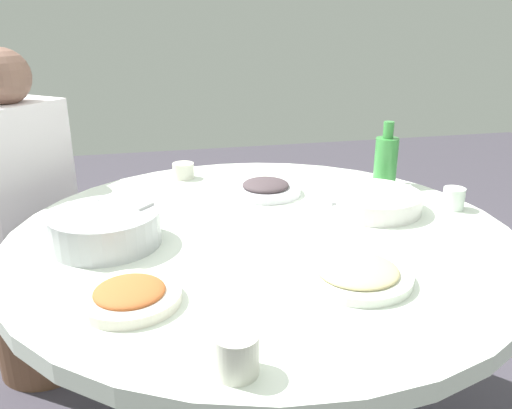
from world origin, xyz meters
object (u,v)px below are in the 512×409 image
(tea_cup_side, at_px, (454,198))
(stool_for_diner_left, at_px, (40,314))
(dish_eggplant, at_px, (266,188))
(dish_tofu_braise, at_px, (130,295))
(round_dining_table, at_px, (262,264))
(dish_noodles, at_px, (357,273))
(diner_left, at_px, (18,178))
(rice_bowl, at_px, (106,227))
(green_bottle, at_px, (386,159))
(tea_cup_far, at_px, (183,171))
(soup_bowl, at_px, (372,201))
(tea_cup_near, at_px, (236,354))

(tea_cup_side, distance_m, stool_for_diner_left, 1.57)
(dish_eggplant, bearing_deg, dish_tofu_braise, 144.34)
(round_dining_table, height_order, tea_cup_side, tea_cup_side)
(dish_noodles, bearing_deg, diner_left, 43.30)
(rice_bowl, distance_m, diner_left, 0.68)
(dish_eggplant, relative_size, green_bottle, 1.06)
(round_dining_table, distance_m, dish_noodles, 0.37)
(dish_noodles, distance_m, tea_cup_far, 0.91)
(dish_eggplant, distance_m, stool_for_diner_left, 1.04)
(soup_bowl, bearing_deg, dish_tofu_braise, 118.77)
(stool_for_diner_left, bearing_deg, tea_cup_near, -154.92)
(round_dining_table, distance_m, tea_cup_side, 0.62)
(tea_cup_near, height_order, tea_cup_far, tea_cup_near)
(tea_cup_far, height_order, tea_cup_side, tea_cup_side)
(tea_cup_near, xyz_separation_m, diner_left, (1.18, 0.55, -0.02))
(diner_left, bearing_deg, dish_noodles, -136.70)
(dish_tofu_braise, relative_size, diner_left, 0.28)
(soup_bowl, xyz_separation_m, tea_cup_side, (-0.05, -0.24, 0.01))
(dish_tofu_braise, relative_size, stool_for_diner_left, 0.46)
(rice_bowl, xyz_separation_m, green_bottle, (0.31, -0.93, 0.04))
(green_bottle, distance_m, tea_cup_far, 0.72)
(tea_cup_near, distance_m, stool_for_diner_left, 1.43)
(rice_bowl, relative_size, tea_cup_side, 4.25)
(green_bottle, bearing_deg, stool_for_diner_left, 76.76)
(dish_noodles, xyz_separation_m, tea_cup_near, (-0.25, 0.32, 0.02))
(rice_bowl, distance_m, tea_cup_side, 1.02)
(soup_bowl, bearing_deg, rice_bowl, 95.76)
(round_dining_table, xyz_separation_m, tea_cup_near, (-0.58, 0.18, 0.14))
(rice_bowl, bearing_deg, soup_bowl, -84.24)
(stool_for_diner_left, bearing_deg, tea_cup_side, -113.02)
(dish_eggplant, xyz_separation_m, tea_cup_far, (0.23, 0.25, 0.01))
(dish_noodles, height_order, tea_cup_far, tea_cup_far)
(dish_tofu_braise, bearing_deg, rice_bowl, 10.48)
(tea_cup_far, bearing_deg, round_dining_table, -162.75)
(dish_eggplant, height_order, stool_for_diner_left, dish_eggplant)
(green_bottle, xyz_separation_m, tea_cup_far, (0.22, 0.68, -0.06))
(dish_noodles, height_order, stool_for_diner_left, dish_noodles)
(diner_left, bearing_deg, soup_bowl, -115.45)
(dish_eggplant, relative_size, stool_for_diner_left, 0.50)
(tea_cup_side, xyz_separation_m, diner_left, (0.57, 1.34, -0.01))
(dish_tofu_braise, height_order, stool_for_diner_left, dish_tofu_braise)
(round_dining_table, height_order, rice_bowl, rice_bowl)
(round_dining_table, relative_size, tea_cup_far, 17.89)
(rice_bowl, bearing_deg, tea_cup_far, -25.12)
(soup_bowl, bearing_deg, tea_cup_near, 140.50)
(round_dining_table, distance_m, soup_bowl, 0.39)
(green_bottle, relative_size, tea_cup_far, 2.85)
(rice_bowl, distance_m, dish_noodles, 0.64)
(round_dining_table, relative_size, dish_noodles, 5.63)
(stool_for_diner_left, relative_size, diner_left, 0.61)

